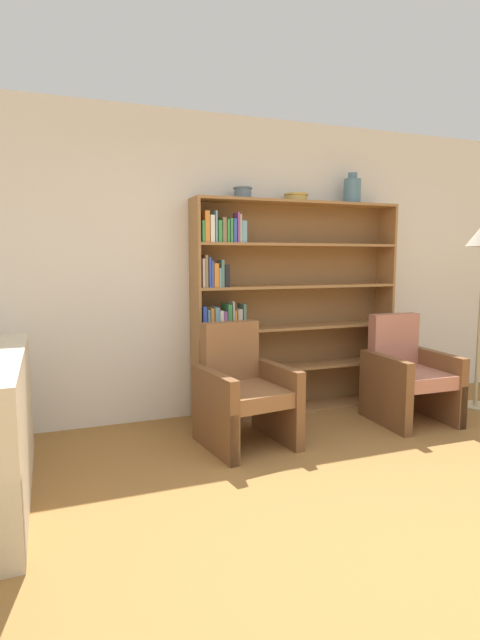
% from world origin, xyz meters
% --- Properties ---
extents(ground_plane, '(24.00, 24.00, 0.00)m').
position_xyz_m(ground_plane, '(0.00, 0.00, 0.00)').
color(ground_plane, olive).
extents(wall_back, '(12.00, 0.06, 2.75)m').
position_xyz_m(wall_back, '(0.00, 2.51, 1.38)').
color(wall_back, silver).
rests_on(wall_back, ground).
extents(bookshelf, '(2.03, 0.30, 1.99)m').
position_xyz_m(bookshelf, '(0.32, 2.34, 0.97)').
color(bookshelf, olive).
rests_on(bookshelf, ground).
extents(bowl_stoneware, '(0.17, 0.17, 0.10)m').
position_xyz_m(bowl_stoneware, '(-0.03, 2.32, 2.05)').
color(bowl_stoneware, slate).
rests_on(bowl_stoneware, bookshelf).
extents(bowl_terracotta, '(0.23, 0.23, 0.07)m').
position_xyz_m(bowl_terracotta, '(0.50, 2.32, 2.03)').
color(bowl_terracotta, tan).
rests_on(bowl_terracotta, bookshelf).
extents(vase_tall, '(0.16, 0.16, 0.29)m').
position_xyz_m(vase_tall, '(1.11, 2.32, 2.12)').
color(vase_tall, slate).
rests_on(vase_tall, bookshelf).
extents(armchair_leather, '(0.72, 0.76, 0.95)m').
position_xyz_m(armchair_leather, '(-0.28, 1.68, 0.41)').
color(armchair_leather, brown).
rests_on(armchair_leather, ground).
extents(armchair_cushioned, '(0.66, 0.70, 0.95)m').
position_xyz_m(armchair_cushioned, '(1.32, 1.68, 0.41)').
color(armchair_cushioned, brown).
rests_on(armchair_cushioned, ground).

